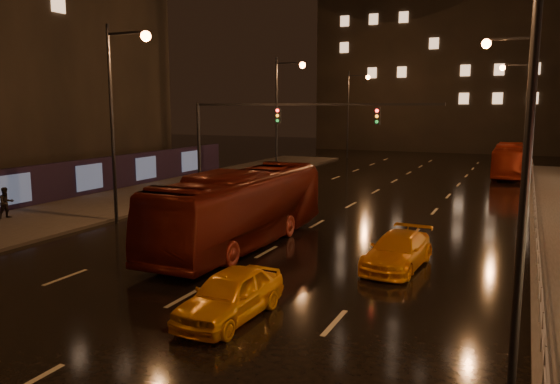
% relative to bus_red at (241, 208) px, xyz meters
% --- Properties ---
extents(ground, '(140.00, 140.00, 0.00)m').
position_rel_bus_red_xyz_m(ground, '(1.50, 9.39, -1.64)').
color(ground, black).
rests_on(ground, ground).
extents(sidewalk_left, '(7.00, 70.00, 0.15)m').
position_rel_bus_red_xyz_m(sidewalk_left, '(-12.00, 4.39, -1.57)').
color(sidewalk_left, '#38332D').
rests_on(sidewalk_left, ground).
extents(building_distant, '(44.00, 16.00, 36.00)m').
position_rel_bus_red_xyz_m(building_distant, '(5.50, 61.39, 16.36)').
color(building_distant, black).
rests_on(building_distant, ground).
extents(hoarding_left, '(0.30, 46.00, 2.50)m').
position_rel_bus_red_xyz_m(hoarding_left, '(-15.70, 1.39, -0.39)').
color(hoarding_left, black).
rests_on(hoarding_left, ground).
extents(traffic_signal, '(15.31, 0.32, 6.20)m').
position_rel_bus_red_xyz_m(traffic_signal, '(-3.56, 9.39, 3.09)').
color(traffic_signal, black).
rests_on(traffic_signal, ground).
extents(streetlight_right, '(2.64, 0.50, 10.00)m').
position_rel_bus_red_xyz_m(streetlight_right, '(10.42, -8.61, 4.79)').
color(streetlight_right, black).
rests_on(streetlight_right, ground).
extents(railing_right, '(0.05, 56.00, 1.00)m').
position_rel_bus_red_xyz_m(railing_right, '(11.70, 7.39, -0.75)').
color(railing_right, '#99999E').
rests_on(railing_right, sidewalk_right).
extents(bus_red, '(2.81, 11.81, 3.29)m').
position_rel_bus_red_xyz_m(bus_red, '(0.00, 0.00, 0.00)').
color(bus_red, '#5E150D').
rests_on(bus_red, ground).
extents(bus_curb, '(2.38, 10.06, 2.80)m').
position_rel_bus_red_xyz_m(bus_curb, '(9.80, 30.55, -0.24)').
color(bus_curb, maroon).
rests_on(bus_curb, ground).
extents(taxi_near, '(1.84, 4.20, 1.41)m').
position_rel_bus_red_xyz_m(taxi_near, '(3.69, -7.52, -0.94)').
color(taxi_near, orange).
rests_on(taxi_near, ground).
extents(taxi_far, '(2.17, 4.59, 1.30)m').
position_rel_bus_red_xyz_m(taxi_far, '(6.95, -0.61, -1.00)').
color(taxi_far, orange).
rests_on(taxi_far, ground).
extents(pedestrian_b, '(0.78, 0.91, 1.65)m').
position_rel_bus_red_xyz_m(pedestrian_b, '(-13.69, -0.62, -0.67)').
color(pedestrian_b, black).
rests_on(pedestrian_b, sidewalk_left).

